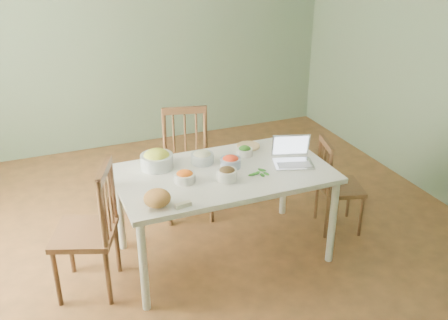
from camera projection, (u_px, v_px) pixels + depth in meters
name	position (u px, v px, depth m)	size (l,w,h in m)	color
floor	(204.00, 245.00, 4.49)	(5.00, 5.00, 0.00)	#4B331E
wall_back	(130.00, 36.00, 6.00)	(5.00, 0.00, 2.70)	slate
wall_front	(438.00, 305.00, 1.82)	(5.00, 0.00, 2.70)	slate
dining_table	(224.00, 214.00, 4.20)	(1.69, 0.95, 0.79)	white
chair_far	(188.00, 166.00, 4.75)	(0.45, 0.43, 1.03)	#513218
chair_left	(84.00, 230.00, 3.75)	(0.46, 0.44, 1.04)	#513218
chair_right	(341.00, 185.00, 4.57)	(0.39, 0.37, 0.87)	#513218
bread_boule	(157.00, 198.00, 3.52)	(0.19, 0.19, 0.12)	#CC8744
butter_stick	(183.00, 205.00, 3.53)	(0.12, 0.03, 0.03)	beige
bowl_squash	(157.00, 159.00, 4.06)	(0.26, 0.26, 0.15)	gold
bowl_carrot	(185.00, 176.00, 3.85)	(0.16, 0.16, 0.09)	#CE5B00
bowl_onion	(202.00, 157.00, 4.16)	(0.19, 0.19, 0.10)	white
bowl_mushroom	(227.00, 174.00, 3.88)	(0.15, 0.15, 0.10)	black
bowl_redpep	(231.00, 162.00, 4.08)	(0.16, 0.16, 0.10)	red
bowl_broccoli	(245.00, 151.00, 4.29)	(0.13, 0.13, 0.08)	#143316
flatbread	(248.00, 146.00, 4.46)	(0.20, 0.20, 0.02)	beige
basil_bunch	(258.00, 173.00, 3.99)	(0.19, 0.19, 0.02)	#1F6424
laptop	(294.00, 153.00, 4.10)	(0.31, 0.27, 0.22)	silver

